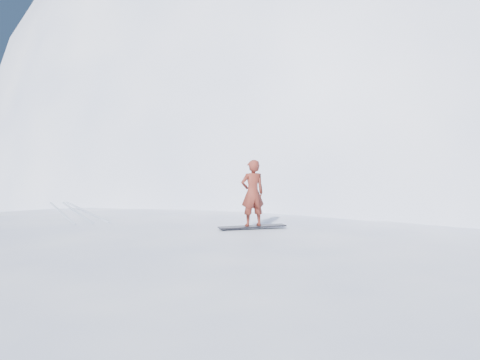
# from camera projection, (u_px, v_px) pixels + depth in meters

# --- Properties ---
(ground) EXTENTS (400.00, 400.00, 0.00)m
(ground) POSITION_uv_depth(u_px,v_px,m) (123.00, 353.00, 9.79)
(ground) COLOR white
(ground) RESTS_ON ground
(near_ridge) EXTENTS (36.00, 28.00, 4.80)m
(near_ridge) POSITION_uv_depth(u_px,v_px,m) (153.00, 305.00, 12.95)
(near_ridge) COLOR white
(near_ridge) RESTS_ON ground
(summit_peak) EXTENTS (60.00, 56.00, 56.00)m
(summit_peak) POSITION_uv_depth(u_px,v_px,m) (360.00, 202.00, 41.22)
(summit_peak) COLOR white
(summit_peak) RESTS_ON ground
(peak_shoulder) EXTENTS (28.00, 24.00, 18.00)m
(peak_shoulder) POSITION_uv_depth(u_px,v_px,m) (254.00, 216.00, 31.86)
(peak_shoulder) COLOR white
(peak_shoulder) RESTS_ON ground
(wind_bumps) EXTENTS (16.00, 14.40, 1.00)m
(wind_bumps) POSITION_uv_depth(u_px,v_px,m) (95.00, 322.00, 11.63)
(wind_bumps) COLOR white
(wind_bumps) RESTS_ON ground
(snowboard) EXTENTS (1.69, 0.34, 0.03)m
(snowboard) POSITION_uv_depth(u_px,v_px,m) (252.00, 226.00, 11.41)
(snowboard) COLOR black
(snowboard) RESTS_ON near_ridge
(snowboarder) EXTENTS (0.59, 0.40, 1.61)m
(snowboarder) POSITION_uv_depth(u_px,v_px,m) (253.00, 193.00, 11.37)
(snowboarder) COLOR maroon
(snowboarder) RESTS_ON snowboard
(board_tracks) EXTENTS (1.93, 5.92, 0.04)m
(board_tracks) POSITION_uv_depth(u_px,v_px,m) (73.00, 210.00, 14.65)
(board_tracks) COLOR silver
(board_tracks) RESTS_ON ground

